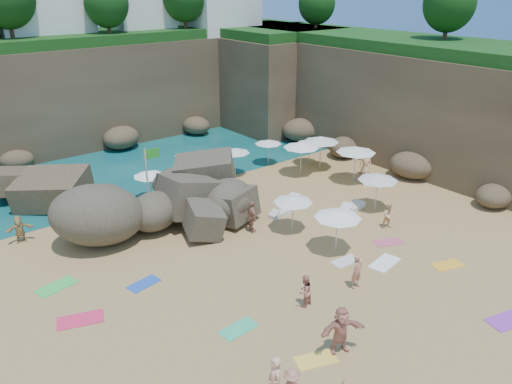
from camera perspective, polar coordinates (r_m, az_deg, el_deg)
ground at (r=24.98m, az=0.69°, el=-7.48°), size 120.00×120.00×0.00m
seawater at (r=50.24m, az=-21.58°, el=6.83°), size 120.00×120.00×0.00m
cliff_back at (r=45.33m, az=-17.89°, el=10.94°), size 44.00×8.00×8.00m
cliff_right at (r=41.79m, az=14.39°, el=10.37°), size 8.00×30.00×8.00m
cliff_corner at (r=48.54m, az=1.44°, el=12.76°), size 10.00×12.00×8.00m
clifftop_trees at (r=40.61m, az=-12.28°, el=20.58°), size 35.60×23.82×4.40m
rock_outcrop at (r=28.10m, az=-9.33°, el=-4.11°), size 8.63×6.56×3.39m
flag_pole at (r=27.44m, az=-12.07°, el=1.68°), size 0.89×0.09×4.58m
parasol_0 at (r=31.22m, az=-12.05°, el=2.06°), size 2.04×2.04×1.93m
parasol_1 at (r=34.65m, az=-2.44°, el=4.76°), size 2.09×2.09×1.98m
parasol_2 at (r=36.89m, az=1.41°, el=5.76°), size 1.97×1.97×1.87m
parasol_3 at (r=37.08m, az=6.16°, el=5.74°), size 1.99×1.99×1.88m
parasol_4 at (r=36.01m, az=7.45°, el=6.00°), size 2.58×2.58×2.44m
parasol_5 at (r=26.81m, az=4.26°, el=-0.83°), size 2.14×2.14×2.02m
parasol_7 at (r=34.76m, az=5.22°, el=5.38°), size 2.51×2.51×2.38m
parasol_8 at (r=33.96m, az=11.37°, el=4.78°), size 2.64×2.64×2.50m
parasol_9 at (r=24.92m, az=9.35°, el=-2.54°), size 2.36×2.36×2.23m
parasol_11 at (r=30.10m, az=13.77°, el=1.64°), size 2.34×2.34×2.22m
lounger_0 at (r=30.83m, az=4.02°, el=-0.99°), size 1.96×1.46×0.29m
lounger_1 at (r=30.02m, az=-2.45°, el=-1.63°), size 2.10×1.50×0.31m
lounger_2 at (r=29.18m, az=2.85°, el=-2.47°), size 1.64×0.70×0.25m
lounger_3 at (r=30.30m, az=-6.58°, el=-1.57°), size 1.82×0.91×0.27m
lounger_4 at (r=30.34m, az=10.95°, el=-1.78°), size 2.06×0.96×0.31m
lounger_5 at (r=34.81m, az=12.76°, el=1.34°), size 1.79×1.46×0.27m
towel_3 at (r=20.42m, az=-2.01°, el=-15.34°), size 1.59×0.87×0.03m
towel_4 at (r=19.19m, az=6.88°, el=-18.49°), size 1.70×1.24×0.03m
towel_5 at (r=25.04m, az=10.22°, el=-7.77°), size 1.52×0.86×0.03m
towel_6 at (r=23.20m, az=26.87°, el=-12.93°), size 1.98×1.32×0.03m
towel_7 at (r=22.03m, az=-19.42°, el=-13.60°), size 2.02×1.45×0.03m
towel_8 at (r=23.52m, az=-12.69°, el=-10.19°), size 1.57×0.98×0.03m
towel_9 at (r=27.21m, az=14.93°, el=-5.55°), size 1.71×1.30×0.03m
towel_10 at (r=26.04m, az=21.08°, el=-7.79°), size 1.71×1.24×0.03m
towel_11 at (r=24.48m, az=-21.84°, el=-10.00°), size 1.87×1.20×0.03m
towel_13 at (r=25.29m, az=14.49°, el=-7.84°), size 1.87×1.16×0.03m
person_stand_1 at (r=21.33m, az=5.58°, el=-11.19°), size 0.77×0.64×1.45m
person_stand_2 at (r=35.41m, az=-8.78°, el=3.17°), size 1.11×0.68×1.59m
person_stand_3 at (r=26.98m, az=-0.48°, el=-2.83°), size 0.70×1.14×1.81m
person_stand_4 at (r=35.76m, az=12.41°, el=3.26°), size 0.98×0.91×1.78m
person_stand_5 at (r=28.80m, az=-25.42°, el=-3.85°), size 1.41×0.53×1.49m
person_stand_6 at (r=16.93m, az=2.14°, el=-20.92°), size 0.63×0.79×1.88m
person_lie_3 at (r=19.52m, az=9.53°, el=-16.93°), size 2.28×2.36×0.50m
person_lie_4 at (r=23.09m, az=11.32°, el=-10.23°), size 0.58×1.59×0.38m
person_lie_5 at (r=28.63m, az=14.87°, el=-3.47°), size 1.31×1.60×0.54m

